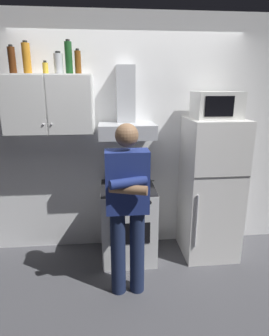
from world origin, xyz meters
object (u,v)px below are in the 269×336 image
cooking_pot (141,184)px  bottle_spice_jar (45,68)px  microwave (217,105)px  stove_oven (128,222)px  bottle_beer_brown (78,62)px  refrigerator (210,189)px  bottle_rum_dark (12,60)px  bottle_canister_steel (59,64)px  range_hood (126,119)px  bottle_liquor_amber (27,58)px  upper_cabinet (49,105)px  bottle_wine_green (69,58)px  person_standing (127,206)px

cooking_pot → bottle_spice_jar: 1.52m
microwave → cooking_pot: (-0.82, -0.14, -0.81)m
stove_oven → cooking_pot: cooking_pot is taller
bottle_beer_brown → refrigerator: bearing=-5.0°
bottle_rum_dark → bottle_canister_steel: bottle_rum_dark is taller
bottle_spice_jar → bottle_canister_steel: 0.14m
cooking_pot → bottle_beer_brown: bearing=158.1°
cooking_pot → bottle_beer_brown: bottle_beer_brown is taller
range_hood → bottle_liquor_amber: (-0.99, 0.01, 0.60)m
range_hood → bottle_beer_brown: bottle_beer_brown is taller
cooking_pot → upper_cabinet: bearing=165.3°
range_hood → bottle_wine_green: bottle_wine_green is taller
upper_cabinet → bottle_liquor_amber: (-0.19, 0.02, 0.45)m
range_hood → bottle_wine_green: bearing=-179.3°
microwave → person_standing: 1.45m
refrigerator → bottle_beer_brown: bearing=175.0°
bottle_spice_jar → bottle_canister_steel: (0.13, 0.03, 0.04)m
refrigerator → bottle_wine_green: bottle_wine_green is taller
person_standing → bottle_canister_steel: bearing=130.5°
bottle_rum_dark → stove_oven: bearing=-6.4°
person_standing → bottle_rum_dark: (-1.07, 0.73, 1.28)m
bottle_canister_steel → bottle_spice_jar: bearing=-166.1°
stove_oven → bottle_liquor_amber: (-0.99, 0.14, 1.77)m
bottle_liquor_amber → person_standing: bearing=-38.6°
microwave → bottle_wine_green: (-1.52, 0.10, 0.46)m
microwave → bottle_wine_green: 1.59m
bottle_liquor_amber → upper_cabinet: bearing=-4.7°
bottle_wine_green → microwave: bearing=-3.8°
bottle_spice_jar → bottle_rum_dark: bearing=175.0°
bottle_spice_jar → bottle_wine_green: size_ratio=0.39×
upper_cabinet → person_standing: upper_cabinet is taller
upper_cabinet → range_hood: range_hood is taller
bottle_rum_dark → bottle_canister_steel: size_ratio=1.25×
stove_oven → bottle_canister_steel: (-0.68, 0.13, 1.72)m
range_hood → bottle_beer_brown: 0.75m
bottle_spice_jar → range_hood: bearing=2.0°
bottle_rum_dark → bottle_wine_green: 0.55m
range_hood → bottle_liquor_amber: bottle_liquor_amber is taller
refrigerator → bottle_rum_dark: bearing=176.5°
upper_cabinet → bottle_beer_brown: bearing=0.4°
refrigerator → bottle_spice_jar: 2.19m
bottle_spice_jar → bottle_wine_green: bottle_wine_green is taller
person_standing → bottle_canister_steel: 1.58m
cooking_pot → bottle_wine_green: 1.48m
bottle_wine_green → stove_oven: bearing=-11.8°
upper_cabinet → person_standing: size_ratio=0.55×
stove_oven → bottle_rum_dark: (-1.12, 0.13, 1.75)m
upper_cabinet → cooking_pot: 1.26m
upper_cabinet → person_standing: bearing=-44.3°
person_standing → bottle_spice_jar: 1.59m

